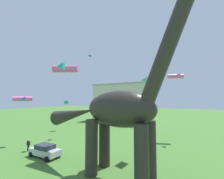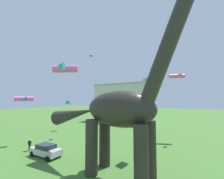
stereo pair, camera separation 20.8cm
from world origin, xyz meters
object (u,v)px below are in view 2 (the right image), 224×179
Objects in this scene: kite_mid_right at (147,79)px; kite_far_left at (65,68)px; person_vendor_side at (30,144)px; kite_trailing at (24,99)px; parked_sedan_left at (46,150)px; kite_mid_center at (67,103)px; kite_high_right at (177,76)px; kite_mid_left at (91,56)px; dinosaur_sculpture at (119,109)px.

kite_far_left is at bearing -118.01° from kite_mid_right.
person_vendor_side is at bearing 165.14° from kite_far_left.
kite_mid_right is at bearing 17.63° from kite_trailing.
person_vendor_side is (-3.93, 0.18, 0.18)m from parked_sedan_left.
kite_far_left is (16.78, -16.02, 4.03)m from kite_mid_center.
kite_high_right is 11.21m from kite_mid_right.
kite_mid_right is (5.26, 9.90, -0.28)m from kite_far_left.
person_vendor_side is 16.04m from kite_mid_center.
kite_trailing is (-4.37, -12.09, -9.63)m from kite_mid_left.
kite_far_left reaches higher than kite_mid_right.
kite_mid_center is (-21.32, 13.12, -0.03)m from dinosaur_sculpture.
person_vendor_side is 19.08m from kite_mid_right.
parked_sedan_left is at bearing -51.30° from kite_mid_center.
kite_mid_left is at bearing -0.76° from kite_mid_center.
kite_trailing is at bearing 168.60° from parked_sedan_left.
kite_mid_center is at bearing 162.89° from person_vendor_side.
person_vendor_side is 1.51× the size of kite_mid_left.
kite_mid_center is 0.58× the size of kite_mid_right.
kite_mid_left is (-14.00, 13.02, 10.66)m from dinosaur_sculpture.
kite_mid_left reaches higher than kite_far_left.
kite_mid_center is (-6.96, 13.41, 5.38)m from person_vendor_side.
dinosaur_sculpture reaches higher than kite_mid_left.
kite_mid_right is (14.72, -6.03, -6.94)m from kite_mid_left.
kite_mid_left is 17.35m from kite_mid_right.
kite_high_right is at bearing 80.20° from dinosaur_sculpture.
dinosaur_sculpture is 15.35m from person_vendor_side.
person_vendor_side is 1.37× the size of kite_mid_center.
dinosaur_sculpture is at bearing -31.61° from kite_mid_center.
kite_mid_right is at bearing 32.44° from parked_sedan_left.
kite_mid_center is at bearing 179.24° from kite_mid_left.
kite_high_right is (13.63, 18.27, 11.00)m from parked_sedan_left.
kite_high_right is at bearing 10.80° from kite_mid_center.
kite_far_left reaches higher than parked_sedan_left.
parked_sedan_left is 25.31m from kite_high_right.
kite_trailing is at bearing 164.52° from kite_far_left.
parked_sedan_left is 3.60× the size of kite_mid_center.
kite_far_left is (5.89, -2.43, 9.58)m from parked_sedan_left.
person_vendor_side is at bearing -16.99° from kite_trailing.
dinosaur_sculpture is 7.96m from kite_mid_right.
kite_mid_left is at bearing 120.70° from kite_far_left.
kite_far_left is 1.27× the size of kite_mid_right.
parked_sedan_left is at bearing -126.73° from kite_high_right.
kite_high_right is at bearing 51.90° from parked_sedan_left.
parked_sedan_left is 3.94m from person_vendor_side.
parked_sedan_left is 3.96× the size of kite_mid_left.
dinosaur_sculpture is 8.66× the size of kite_mid_right.
kite_high_right reaches higher than kite_far_left.
kite_far_left is 11.21m from kite_mid_right.
kite_mid_right is (11.15, 7.47, 9.30)m from parked_sedan_left.
kite_mid_left reaches higher than kite_mid_right.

